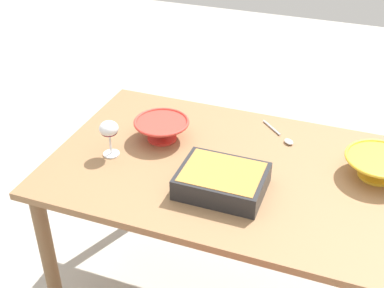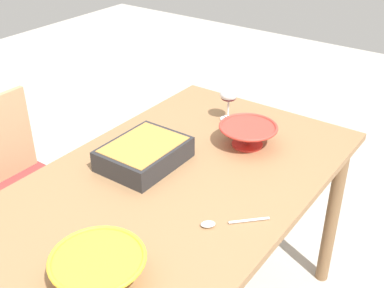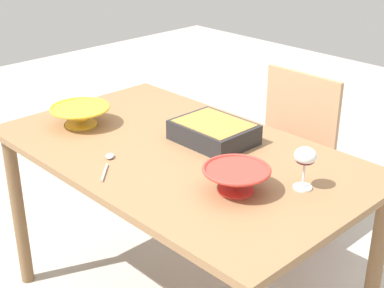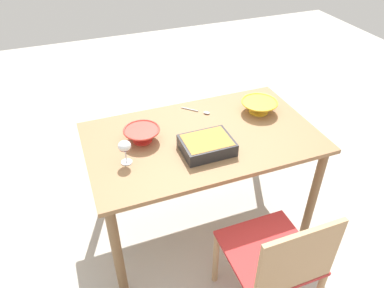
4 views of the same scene
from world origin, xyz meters
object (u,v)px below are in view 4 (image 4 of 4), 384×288
object	(u,v)px
wine_glass	(125,147)
casserole_dish	(207,145)
dining_table	(202,149)
serving_spoon	(202,112)
chair	(278,261)
mixing_bowl	(259,106)
small_bowl	(142,134)

from	to	relation	value
wine_glass	casserole_dish	distance (m)	0.47
dining_table	casserole_dish	distance (m)	0.21
casserole_dish	serving_spoon	size ratio (longest dim) A/B	1.82
dining_table	serving_spoon	size ratio (longest dim) A/B	8.79
chair	wine_glass	size ratio (longest dim) A/B	5.79
dining_table	mixing_bowl	xyz separation A→B (m)	(-0.46, -0.13, 0.14)
chair	serving_spoon	distance (m)	1.08
mixing_bowl	small_bowl	bearing A→B (deg)	2.92
casserole_dish	serving_spoon	bearing A→B (deg)	-107.98
mixing_bowl	small_bowl	xyz separation A→B (m)	(0.82, 0.04, 0.00)
casserole_dish	small_bowl	world-z (taller)	small_bowl
chair	dining_table	bearing A→B (deg)	-82.49
mixing_bowl	small_bowl	size ratio (longest dim) A/B	1.11
chair	casserole_dish	world-z (taller)	chair
small_bowl	dining_table	bearing A→B (deg)	166.78
chair	wine_glass	distance (m)	1.00
chair	casserole_dish	distance (m)	0.73
chair	wine_glass	xyz separation A→B (m)	(0.60, -0.70, 0.40)
mixing_bowl	serving_spoon	distance (m)	0.39
chair	mixing_bowl	bearing A→B (deg)	-111.56
casserole_dish	mixing_bowl	size ratio (longest dim) A/B	1.20
wine_glass	casserole_dish	xyz separation A→B (m)	(-0.46, 0.06, -0.06)
chair	serving_spoon	size ratio (longest dim) A/B	5.21
casserole_dish	small_bowl	xyz separation A→B (m)	(0.33, -0.23, 0.00)
dining_table	serving_spoon	world-z (taller)	serving_spoon
casserole_dish	mixing_bowl	xyz separation A→B (m)	(-0.50, -0.27, 0.00)
small_bowl	serving_spoon	xyz separation A→B (m)	(-0.46, -0.17, -0.04)
dining_table	mixing_bowl	world-z (taller)	mixing_bowl
small_bowl	serving_spoon	world-z (taller)	small_bowl
dining_table	wine_glass	distance (m)	0.54
small_bowl	serving_spoon	size ratio (longest dim) A/B	1.36
chair	wine_glass	world-z (taller)	wine_glass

